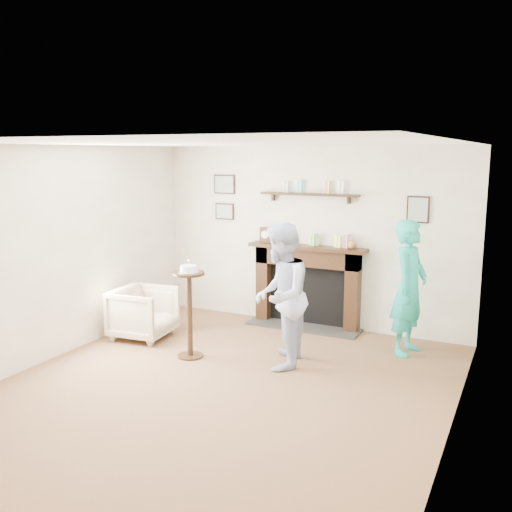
# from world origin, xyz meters

# --- Properties ---
(ground) EXTENTS (5.00, 5.00, 0.00)m
(ground) POSITION_xyz_m (0.00, 0.00, 0.00)
(ground) COLOR brown
(ground) RESTS_ON ground
(room_shell) EXTENTS (4.54, 5.02, 2.52)m
(room_shell) POSITION_xyz_m (-0.00, 0.69, 1.62)
(room_shell) COLOR beige
(room_shell) RESTS_ON ground
(armchair) EXTENTS (0.80, 0.78, 0.67)m
(armchair) POSITION_xyz_m (-1.74, 0.97, 0.00)
(armchair) COLOR #BEAB8D
(armchair) RESTS_ON ground
(man) EXTENTS (0.80, 0.93, 1.65)m
(man) POSITION_xyz_m (0.28, 0.82, 0.00)
(man) COLOR silver
(man) RESTS_ON ground
(woman) EXTENTS (0.48, 0.65, 1.63)m
(woman) POSITION_xyz_m (1.50, 1.90, 0.00)
(woman) COLOR #1FB199
(woman) RESTS_ON ground
(pedestal_table) EXTENTS (0.37, 0.37, 1.19)m
(pedestal_table) POSITION_xyz_m (-0.80, 0.62, 0.73)
(pedestal_table) COLOR black
(pedestal_table) RESTS_ON ground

